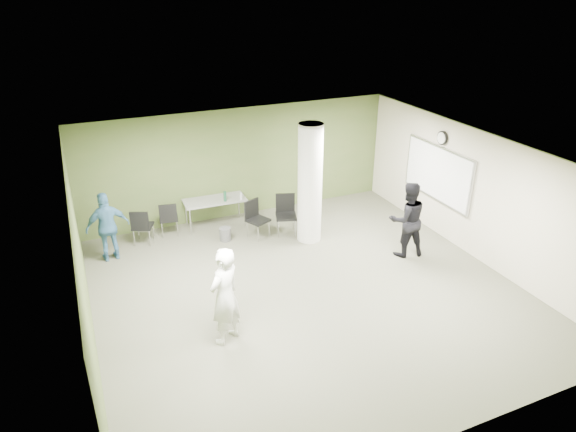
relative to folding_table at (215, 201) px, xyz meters
name	(u,v)px	position (x,y,z in m)	size (l,w,h in m)	color
floor	(307,290)	(0.82, -3.54, -0.67)	(8.00, 8.00, 0.00)	#4C4C3C
ceiling	(309,156)	(0.82, -3.54, 2.13)	(8.00, 8.00, 0.00)	white
wall_back	(240,163)	(0.82, 0.46, 0.73)	(8.00, 0.02, 2.80)	#445A2A
wall_left	(82,272)	(-3.18, -3.54, 0.73)	(0.02, 8.00, 2.80)	#445A2A
wall_right_cream	(475,195)	(4.82, -3.54, 0.73)	(0.02, 8.00, 2.80)	beige
column	(310,184)	(1.82, -1.54, 0.73)	(0.56, 0.56, 2.80)	silver
whiteboard	(437,173)	(4.74, -2.34, 0.83)	(0.05, 2.30, 1.30)	silver
wall_clock	(442,138)	(4.74, -2.34, 1.68)	(0.06, 0.32, 0.32)	black
folding_table	(215,201)	(0.00, 0.00, 0.00)	(1.53, 0.71, 0.97)	gray
wastebasket	(225,234)	(-0.03, -0.82, -0.51)	(0.27, 0.27, 0.32)	#4C4C4C
chair_back_left	(142,224)	(-1.84, -0.26, -0.16)	(0.57, 0.57, 0.88)	black
chair_back_right	(168,217)	(-1.18, -0.05, -0.17)	(0.49, 0.49, 0.86)	black
chair_table_left	(255,216)	(0.71, -0.90, -0.14)	(0.60, 0.60, 0.91)	black
chair_table_right	(286,211)	(1.45, -1.00, -0.10)	(0.61, 0.61, 0.97)	black
woman_white	(225,296)	(-1.09, -4.37, 0.22)	(0.65, 0.42, 1.77)	silver
man_black	(407,219)	(3.45, -3.07, 0.19)	(0.84, 0.65, 1.72)	black
man_blue	(108,227)	(-2.58, -0.67, 0.12)	(0.92, 0.38, 1.57)	#3A6990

